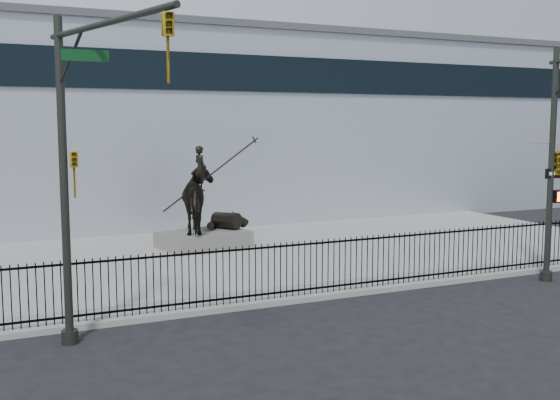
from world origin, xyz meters
name	(u,v)px	position (x,y,z in m)	size (l,w,h in m)	color
ground	(351,309)	(0.00, 0.00, 0.00)	(120.00, 120.00, 0.00)	black
plaza	(251,257)	(0.00, 7.00, 0.07)	(30.00, 12.00, 0.15)	gray
building	(159,129)	(0.00, 20.00, 4.50)	(44.00, 14.00, 9.00)	#B1B6C1
picket_fence	(329,265)	(0.00, 1.25, 0.90)	(22.10, 0.10, 1.50)	black
statue_plinth	(203,239)	(-1.10, 9.12, 0.44)	(3.13, 2.15, 0.59)	#625F5A
equestrian_statue	(204,199)	(-1.04, 9.13, 1.97)	(3.94, 2.86, 3.40)	black
traffic_signal_left	(81,161)	(-6.75, -0.62, 4.03)	(1.52, 4.84, 7.00)	#252823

